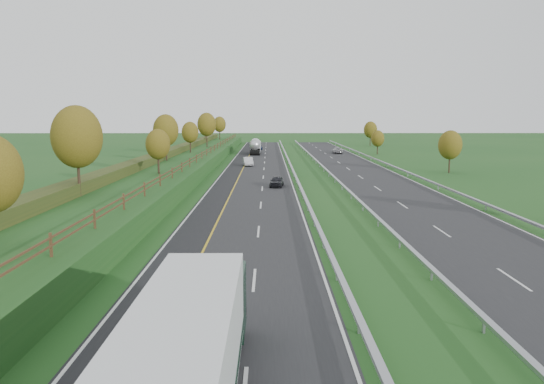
# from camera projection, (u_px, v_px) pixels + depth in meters

# --- Properties ---
(ground) EXTENTS (400.00, 400.00, 0.00)m
(ground) POSITION_uv_depth(u_px,v_px,m) (312.00, 181.00, 72.07)
(ground) COLOR #1C4A1A
(ground) RESTS_ON ground
(near_carriageway) EXTENTS (10.50, 200.00, 0.04)m
(near_carriageway) POSITION_uv_depth(u_px,v_px,m) (255.00, 176.00, 76.96)
(near_carriageway) COLOR #232325
(near_carriageway) RESTS_ON ground
(far_carriageway) EXTENTS (10.50, 200.00, 0.04)m
(far_carriageway) POSITION_uv_depth(u_px,v_px,m) (368.00, 176.00, 77.07)
(far_carriageway) COLOR #232325
(far_carriageway) RESTS_ON ground
(hard_shoulder) EXTENTS (3.00, 200.00, 0.04)m
(hard_shoulder) POSITION_uv_depth(u_px,v_px,m) (229.00, 176.00, 76.94)
(hard_shoulder) COLOR black
(hard_shoulder) RESTS_ON ground
(lane_markings) EXTENTS (26.75, 200.00, 0.01)m
(lane_markings) POSITION_uv_depth(u_px,v_px,m) (299.00, 176.00, 76.88)
(lane_markings) COLOR silver
(lane_markings) RESTS_ON near_carriageway
(embankment_left) EXTENTS (12.00, 200.00, 2.00)m
(embankment_left) POSITION_uv_depth(u_px,v_px,m) (165.00, 170.00, 76.74)
(embankment_left) COLOR #1C4A1A
(embankment_left) RESTS_ON ground
(hedge_left) EXTENTS (2.20, 180.00, 1.10)m
(hedge_left) POSITION_uv_depth(u_px,v_px,m) (151.00, 159.00, 76.51)
(hedge_left) COLOR #2D3D19
(hedge_left) RESTS_ON embankment_left
(fence_left) EXTENTS (0.12, 189.06, 1.20)m
(fence_left) POSITION_uv_depth(u_px,v_px,m) (195.00, 158.00, 76.12)
(fence_left) COLOR #422B19
(fence_left) RESTS_ON embankment_left
(median_barrier_near) EXTENTS (0.32, 200.00, 0.71)m
(median_barrier_near) POSITION_uv_depth(u_px,v_px,m) (294.00, 172.00, 76.91)
(median_barrier_near) COLOR #989BA1
(median_barrier_near) RESTS_ON ground
(median_barrier_far) EXTENTS (0.32, 200.00, 0.71)m
(median_barrier_far) POSITION_uv_depth(u_px,v_px,m) (329.00, 172.00, 76.95)
(median_barrier_far) COLOR #989BA1
(median_barrier_far) RESTS_ON ground
(outer_barrier_far) EXTENTS (0.32, 200.00, 0.71)m
(outer_barrier_far) POSITION_uv_depth(u_px,v_px,m) (408.00, 172.00, 77.02)
(outer_barrier_far) COLOR #989BA1
(outer_barrier_far) RESTS_ON ground
(trees_left) EXTENTS (6.64, 164.30, 7.66)m
(trees_left) POSITION_uv_depth(u_px,v_px,m) (162.00, 133.00, 72.64)
(trees_left) COLOR #2D2116
(trees_left) RESTS_ON embankment_left
(trees_far) EXTENTS (8.45, 118.60, 7.12)m
(trees_far) POSITION_uv_depth(u_px,v_px,m) (408.00, 139.00, 105.46)
(trees_far) COLOR #2D2116
(trees_far) RESTS_ON ground
(box_lorry) EXTENTS (2.58, 16.28, 4.06)m
(box_lorry) POSITION_uv_depth(u_px,v_px,m) (182.00, 378.00, 13.12)
(box_lorry) COLOR black
(box_lorry) RESTS_ON near_carriageway
(road_tanker) EXTENTS (2.40, 11.22, 3.46)m
(road_tanker) POSITION_uv_depth(u_px,v_px,m) (255.00, 146.00, 122.43)
(road_tanker) COLOR silver
(road_tanker) RESTS_ON near_carriageway
(car_dark_near) EXTENTS (1.97, 3.98, 1.30)m
(car_dark_near) POSITION_uv_depth(u_px,v_px,m) (277.00, 181.00, 65.84)
(car_dark_near) COLOR black
(car_dark_near) RESTS_ON near_carriageway
(car_silver_mid) EXTENTS (2.08, 4.67, 1.49)m
(car_silver_mid) POSITION_uv_depth(u_px,v_px,m) (248.00, 161.00, 93.35)
(car_silver_mid) COLOR silver
(car_silver_mid) RESTS_ON near_carriageway
(car_small_far) EXTENTS (2.38, 4.84, 1.35)m
(car_small_far) POSITION_uv_depth(u_px,v_px,m) (258.00, 147.00, 137.38)
(car_small_far) COLOR #13213E
(car_small_far) RESTS_ON near_carriageway
(car_oncoming) EXTENTS (2.78, 5.28, 1.42)m
(car_oncoming) POSITION_uv_depth(u_px,v_px,m) (337.00, 150.00, 123.94)
(car_oncoming) COLOR #AAA9AE
(car_oncoming) RESTS_ON far_carriageway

